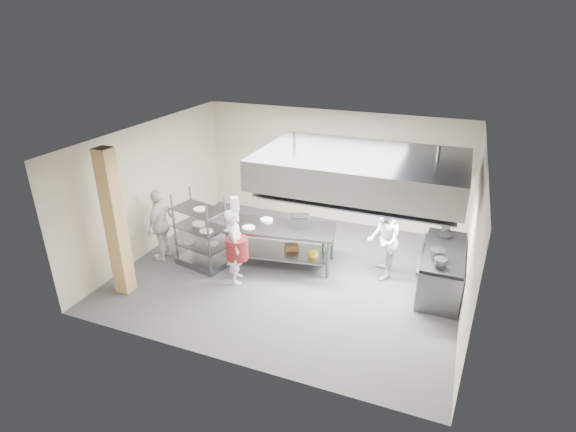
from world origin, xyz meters
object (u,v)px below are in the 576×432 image
at_px(chef_head, 236,246).
at_px(chef_line, 383,241).
at_px(chef_plating, 161,224).
at_px(stockpot, 438,254).
at_px(griddle, 300,221).
at_px(pass_rack, 200,231).
at_px(island, 281,245).
at_px(cooking_range, 442,271).

distance_m(chef_head, chef_line, 3.08).
height_order(chef_plating, stockpot, chef_plating).
bearing_deg(griddle, chef_plating, 176.06).
bearing_deg(chef_line, pass_rack, -90.08).
bearing_deg(chef_plating, stockpot, 87.95).
height_order(chef_head, chef_line, chef_line).
xyz_separation_m(chef_head, griddle, (0.94, 1.25, 0.20)).
xyz_separation_m(island, chef_plating, (-2.65, -0.74, 0.38)).
bearing_deg(chef_head, island, -54.74).
bearing_deg(island, griddle, 22.89).
xyz_separation_m(island, chef_line, (2.20, 0.26, 0.40)).
xyz_separation_m(chef_line, griddle, (-1.85, -0.05, 0.16)).
height_order(cooking_range, griddle, griddle).
xyz_separation_m(pass_rack, stockpot, (4.94, 0.51, 0.16)).
bearing_deg(stockpot, chef_plating, -174.84).
bearing_deg(pass_rack, chef_plating, -165.73).
height_order(chef_line, chef_plating, chef_line).
xyz_separation_m(cooking_range, chef_plating, (-6.08, -0.95, 0.42)).
xyz_separation_m(chef_head, chef_plating, (-2.05, 0.29, 0.02)).
xyz_separation_m(pass_rack, chef_head, (1.03, -0.32, -0.02)).
distance_m(island, stockpot, 3.36).
height_order(island, stockpot, stockpot).
height_order(cooking_range, stockpot, stockpot).
distance_m(chef_head, stockpot, 4.00).
relative_size(chef_plating, stockpot, 5.81).
height_order(pass_rack, chef_head, pass_rack).
xyz_separation_m(chef_line, chef_plating, (-4.85, -1.00, -0.02)).
distance_m(griddle, stockpot, 2.99).
xyz_separation_m(cooking_range, chef_line, (-1.23, 0.05, 0.43)).
bearing_deg(chef_line, stockpot, 52.81).
bearing_deg(island, pass_rack, -165.71).
relative_size(island, cooking_range, 1.18).
relative_size(pass_rack, stockpot, 5.83).
bearing_deg(pass_rack, chef_line, 27.03).
bearing_deg(chef_head, chef_plating, 56.97).
height_order(island, chef_plating, chef_plating).
bearing_deg(chef_line, chef_head, -79.46).
bearing_deg(chef_plating, cooking_range, 91.68).
distance_m(cooking_range, chef_head, 4.23).
bearing_deg(cooking_range, chef_line, 177.47).
distance_m(island, griddle, 0.69).
relative_size(cooking_range, stockpot, 6.95).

